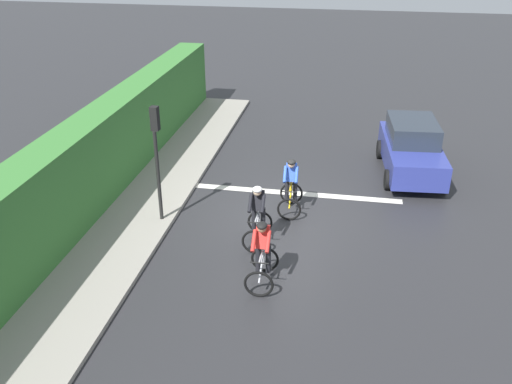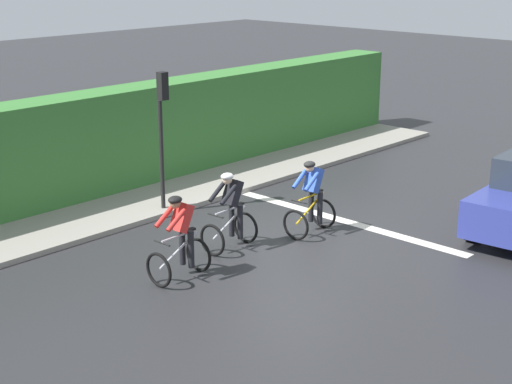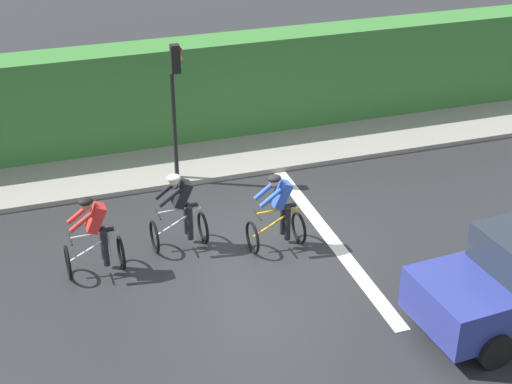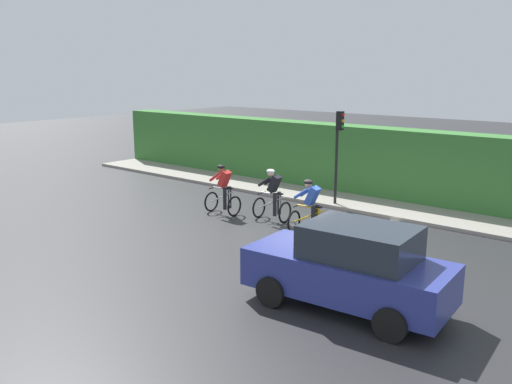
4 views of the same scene
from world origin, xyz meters
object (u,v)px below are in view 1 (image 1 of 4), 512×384
(car_navy, at_px, (411,148))
(traffic_light_near_crossing, at_px, (157,148))
(cyclist_lead, at_px, (262,254))
(cyclist_second, at_px, (258,215))
(cyclist_mid, at_px, (291,186))

(car_navy, height_order, traffic_light_near_crossing, traffic_light_near_crossing)
(cyclist_lead, height_order, traffic_light_near_crossing, traffic_light_near_crossing)
(cyclist_second, xyz_separation_m, cyclist_mid, (-0.63, -1.86, 0.00))
(cyclist_mid, distance_m, traffic_light_near_crossing, 3.94)
(cyclist_mid, xyz_separation_m, car_navy, (-3.57, -3.39, 0.08))
(cyclist_mid, xyz_separation_m, traffic_light_near_crossing, (3.45, 1.24, 1.43))
(cyclist_lead, bearing_deg, car_navy, -118.38)
(cyclist_mid, bearing_deg, traffic_light_near_crossing, 19.71)
(traffic_light_near_crossing, bearing_deg, cyclist_second, 167.50)
(car_navy, bearing_deg, cyclist_lead, 61.62)
(cyclist_lead, distance_m, car_navy, 7.97)
(cyclist_lead, relative_size, cyclist_mid, 1.00)
(cyclist_lead, relative_size, car_navy, 0.39)
(cyclist_second, relative_size, car_navy, 0.39)
(traffic_light_near_crossing, bearing_deg, cyclist_lead, 143.67)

